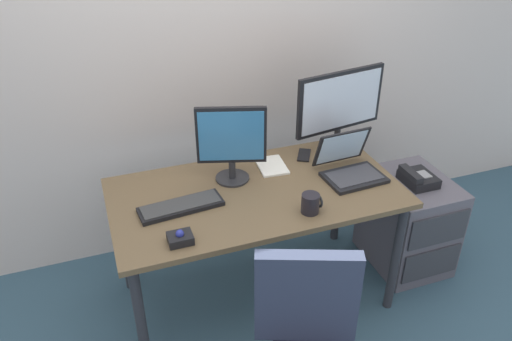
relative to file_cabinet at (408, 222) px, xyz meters
name	(u,v)px	position (x,y,z in m)	size (l,w,h in m)	color
ground_plane	(256,295)	(-0.99, 0.01, -0.29)	(8.00, 8.00, 0.00)	#345263
back_wall	(212,25)	(-0.99, 0.75, 1.11)	(6.00, 0.10, 2.80)	beige
desk	(256,203)	(-0.99, 0.01, 0.37)	(1.48, 0.78, 0.74)	brown
file_cabinet	(408,222)	(0.00, 0.00, 0.00)	(0.42, 0.53, 0.59)	#5A555F
desk_phone	(417,178)	(-0.01, -0.02, 0.33)	(0.17, 0.20, 0.09)	black
monitor_main	(340,105)	(-0.40, 0.26, 0.73)	(0.56, 0.18, 0.49)	#262628
monitor_side	(231,141)	(-1.07, 0.16, 0.67)	(0.35, 0.18, 0.41)	#262628
keyboard	(181,206)	(-1.39, -0.01, 0.46)	(0.42, 0.17, 0.03)	black
laptop	(349,166)	(-0.46, -0.01, 0.50)	(0.33, 0.31, 0.23)	black
trackball_mouse	(180,238)	(-1.45, -0.27, 0.47)	(0.11, 0.09, 0.07)	black
coffee_mug	(311,203)	(-0.81, -0.25, 0.49)	(0.10, 0.09, 0.10)	black
paper_notepad	(272,166)	(-0.83, 0.21, 0.45)	(0.15, 0.21, 0.01)	white
cell_phone	(304,155)	(-0.61, 0.26, 0.45)	(0.07, 0.14, 0.01)	black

